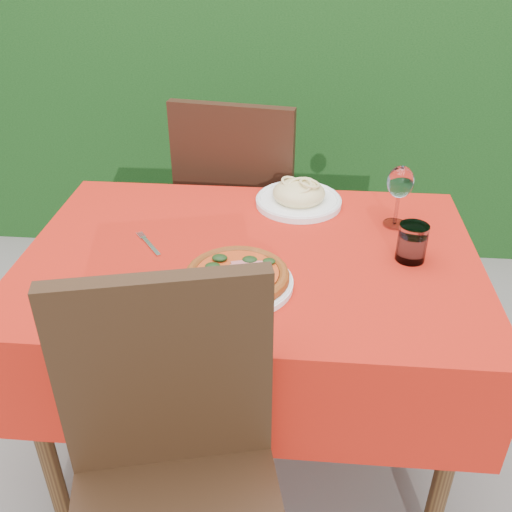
# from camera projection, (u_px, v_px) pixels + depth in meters

# --- Properties ---
(ground) EXTENTS (60.00, 60.00, 0.00)m
(ground) POSITION_uv_depth(u_px,v_px,m) (252.00, 436.00, 1.98)
(ground) COLOR slate
(ground) RESTS_ON ground
(hedge) EXTENTS (3.20, 0.55, 1.78)m
(hedge) POSITION_uv_depth(u_px,v_px,m) (280.00, 61.00, 2.81)
(hedge) COLOR black
(hedge) RESTS_ON ground
(dining_table) EXTENTS (1.26, 0.86, 0.75)m
(dining_table) POSITION_uv_depth(u_px,v_px,m) (251.00, 297.00, 1.67)
(dining_table) COLOR #4D3218
(dining_table) RESTS_ON ground
(chair_near) EXTENTS (0.54, 0.54, 0.99)m
(chair_near) POSITION_uv_depth(u_px,v_px,m) (174.00, 475.00, 1.18)
(chair_near) COLOR black
(chair_near) RESTS_ON ground
(chair_far) EXTENTS (0.51, 0.51, 1.00)m
(chair_far) POSITION_uv_depth(u_px,v_px,m) (241.00, 203.00, 2.25)
(chair_far) COLOR black
(chair_far) RESTS_ON ground
(pizza_plate) EXTENTS (0.29, 0.29, 0.05)m
(pizza_plate) POSITION_uv_depth(u_px,v_px,m) (237.00, 278.00, 1.43)
(pizza_plate) COLOR white
(pizza_plate) RESTS_ON dining_table
(pasta_plate) EXTENTS (0.28, 0.28, 0.08)m
(pasta_plate) POSITION_uv_depth(u_px,v_px,m) (299.00, 196.00, 1.83)
(pasta_plate) COLOR white
(pasta_plate) RESTS_ON dining_table
(water_glass) EXTENTS (0.08, 0.08, 0.10)m
(water_glass) POSITION_uv_depth(u_px,v_px,m) (412.00, 244.00, 1.53)
(water_glass) COLOR silver
(water_glass) RESTS_ON dining_table
(wine_glass) EXTENTS (0.08, 0.08, 0.19)m
(wine_glass) POSITION_uv_depth(u_px,v_px,m) (400.00, 185.00, 1.65)
(wine_glass) COLOR white
(wine_glass) RESTS_ON dining_table
(fork) EXTENTS (0.11, 0.14, 0.00)m
(fork) POSITION_uv_depth(u_px,v_px,m) (151.00, 246.00, 1.61)
(fork) COLOR silver
(fork) RESTS_ON dining_table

